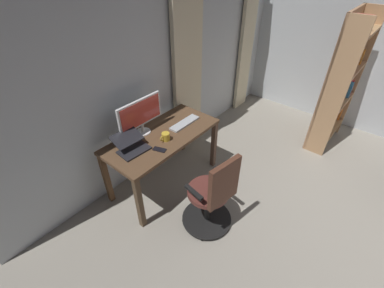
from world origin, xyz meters
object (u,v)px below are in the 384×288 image
cell_phone_by_monitor (160,150)px  bookshelf (338,83)px  computer_keyboard (185,123)px  mug_tea (166,137)px  laptop (131,146)px  office_chair (212,197)px  computer_monitor (140,114)px  desk (163,142)px

cell_phone_by_monitor → bookshelf: 2.75m
computer_keyboard → bookshelf: bookshelf is taller
computer_keyboard → mug_tea: mug_tea is taller
laptop → bookshelf: size_ratio=0.18×
bookshelf → cell_phone_by_monitor: bearing=-22.8°
computer_keyboard → bookshelf: size_ratio=0.23×
office_chair → computer_monitor: bearing=95.8°
mug_tea → bookshelf: bearing=154.2°
laptop → computer_keyboard: bearing=175.9°
computer_monitor → mug_tea: computer_monitor is taller
office_chair → laptop: size_ratio=2.95×
desk → computer_monitor: size_ratio=2.33×
computer_monitor → mug_tea: size_ratio=4.49×
mug_tea → bookshelf: 2.62m
office_chair → laptop: (0.24, -0.93, 0.35)m
computer_keyboard → cell_phone_by_monitor: (0.57, 0.13, -0.01)m
desk → cell_phone_by_monitor: 0.31m
bookshelf → laptop: bearing=-25.6°
laptop → office_chair: bearing=108.1°
desk → bookshelf: 2.63m
desk → computer_monitor: computer_monitor is taller
office_chair → bookshelf: bearing=0.7°
cell_phone_by_monitor → mug_tea: (-0.17, -0.08, 0.04)m
desk → cell_phone_by_monitor: size_ratio=9.81×
laptop → mug_tea: size_ratio=2.55×
computer_monitor → computer_keyboard: (-0.45, 0.26, -0.24)m
desk → mug_tea: (0.05, 0.11, 0.15)m
bookshelf → mug_tea: bearing=-25.8°
desk → office_chair: size_ratio=1.40×
computer_keyboard → laptop: (0.75, -0.11, 0.04)m
desk → bookshelf: bearing=151.7°
computer_monitor → mug_tea: (-0.06, 0.32, -0.20)m
office_chair → cell_phone_by_monitor: office_chair is taller
computer_keyboard → cell_phone_by_monitor: 0.58m
computer_monitor → mug_tea: 0.38m
office_chair → computer_keyboard: 1.02m
office_chair → bookshelf: bookshelf is taller
desk → bookshelf: (-2.30, 1.24, 0.31)m
cell_phone_by_monitor → laptop: bearing=-71.9°
computer_monitor → bookshelf: 2.82m
office_chair → mug_tea: bearing=90.0°
mug_tea → computer_keyboard: bearing=-171.8°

